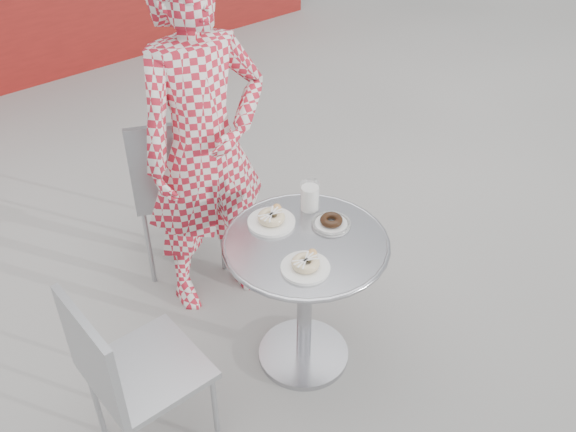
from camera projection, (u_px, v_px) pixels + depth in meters
ground at (302, 365)px, 2.93m from camera, size 60.00×60.00×0.00m
bistro_table at (305, 272)px, 2.66m from camera, size 0.68×0.68×0.69m
chair_far at (180, 213)px, 3.38m from camera, size 0.58×0.58×0.92m
chair_left at (151, 400)px, 2.47m from camera, size 0.40×0.40×0.83m
seated_person at (205, 149)px, 2.84m from camera, size 0.65×0.46×1.67m
plate_far at (272, 219)px, 2.64m from camera, size 0.20×0.20×0.05m
plate_near at (306, 265)px, 2.42m from camera, size 0.19×0.19×0.05m
plate_checker at (331, 223)px, 2.64m from camera, size 0.16×0.16×0.04m
milk_cup at (310, 197)px, 2.70m from camera, size 0.08×0.08×0.13m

